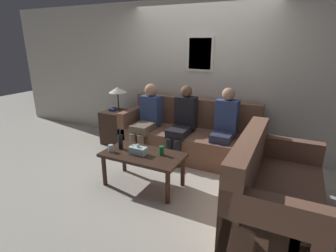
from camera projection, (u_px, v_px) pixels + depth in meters
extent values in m
plane|color=beige|center=(176.00, 166.00, 4.20)|extent=(16.00, 16.00, 0.00)
cube|color=silver|center=(200.00, 77.00, 4.64)|extent=(9.00, 0.06, 2.60)
cube|color=silver|center=(200.00, 54.00, 4.48)|extent=(0.48, 0.02, 0.60)
cube|color=#B7CCB2|center=(200.00, 54.00, 4.47)|extent=(0.40, 0.01, 0.52)
cube|color=brown|center=(187.00, 143.00, 4.53)|extent=(2.30, 0.88, 0.45)
cube|color=brown|center=(195.00, 112.00, 4.67)|extent=(2.30, 0.20, 0.50)
cube|color=brown|center=(135.00, 127.00, 4.94)|extent=(0.14, 0.88, 0.72)
cube|color=brown|center=(252.00, 146.00, 4.03)|extent=(0.14, 0.88, 0.72)
cube|color=brown|center=(276.00, 203.00, 2.86)|extent=(0.88, 1.62, 0.45)
cube|color=brown|center=(248.00, 157.00, 2.86)|extent=(0.20, 1.62, 0.50)
cube|color=brown|center=(270.00, 235.00, 2.19)|extent=(0.88, 0.14, 0.72)
cube|color=brown|center=(283.00, 164.00, 3.45)|extent=(0.88, 0.14, 0.72)
cube|color=#382319|center=(143.00, 155.00, 3.51)|extent=(1.09, 0.58, 0.04)
cylinder|color=#382319|center=(104.00, 170.00, 3.59)|extent=(0.06, 0.06, 0.43)
cylinder|color=#382319|center=(168.00, 187.00, 3.18)|extent=(0.06, 0.06, 0.43)
cylinder|color=#382319|center=(124.00, 158.00, 3.98)|extent=(0.06, 0.06, 0.43)
cylinder|color=#382319|center=(183.00, 171.00, 3.57)|extent=(0.06, 0.06, 0.43)
cube|color=#382319|center=(117.00, 127.00, 5.09)|extent=(0.49, 0.49, 0.64)
cylinder|color=#262628|center=(118.00, 102.00, 4.90)|extent=(0.02, 0.02, 0.38)
cone|color=beige|center=(118.00, 90.00, 4.83)|extent=(0.33, 0.33, 0.10)
cube|color=navy|center=(112.00, 110.00, 4.99)|extent=(0.12, 0.08, 0.03)
cube|color=navy|center=(112.00, 109.00, 4.99)|extent=(0.09, 0.08, 0.02)
cylinder|color=black|center=(121.00, 142.00, 3.63)|extent=(0.07, 0.07, 0.20)
cylinder|color=black|center=(120.00, 132.00, 3.59)|extent=(0.02, 0.02, 0.09)
cylinder|color=silver|center=(111.00, 148.00, 3.55)|extent=(0.07, 0.07, 0.10)
cube|color=gold|center=(135.00, 147.00, 3.70)|extent=(0.16, 0.11, 0.02)
cylinder|color=#197A38|center=(162.00, 151.00, 3.44)|extent=(0.07, 0.07, 0.12)
cube|color=silver|center=(138.00, 151.00, 3.47)|extent=(0.23, 0.12, 0.10)
sphere|color=white|center=(138.00, 146.00, 3.45)|extent=(0.05, 0.05, 0.05)
cube|color=#756651|center=(144.00, 127.00, 4.49)|extent=(0.31, 0.50, 0.14)
cylinder|color=#756651|center=(133.00, 146.00, 4.40)|extent=(0.11, 0.11, 0.45)
cylinder|color=#756651|center=(141.00, 148.00, 4.34)|extent=(0.11, 0.11, 0.45)
cube|color=#33477A|center=(151.00, 110.00, 4.63)|extent=(0.34, 0.22, 0.50)
sphere|color=tan|center=(151.00, 90.00, 4.52)|extent=(0.22, 0.22, 0.22)
cube|color=black|center=(180.00, 132.00, 4.27)|extent=(0.31, 0.49, 0.14)
cylinder|color=black|center=(169.00, 152.00, 4.18)|extent=(0.11, 0.11, 0.45)
cylinder|color=black|center=(178.00, 153.00, 4.12)|extent=(0.11, 0.11, 0.45)
cube|color=black|center=(186.00, 112.00, 4.40)|extent=(0.34, 0.22, 0.53)
sphere|color=brown|center=(186.00, 91.00, 4.29)|extent=(0.20, 0.20, 0.20)
cube|color=#2D334C|center=(222.00, 137.00, 4.03)|extent=(0.31, 0.41, 0.14)
cylinder|color=#2D334C|center=(213.00, 157.00, 3.97)|extent=(0.11, 0.11, 0.45)
cylinder|color=#2D334C|center=(222.00, 159.00, 3.91)|extent=(0.11, 0.11, 0.45)
cube|color=#33477A|center=(227.00, 117.00, 4.12)|extent=(0.34, 0.22, 0.54)
sphere|color=tan|center=(228.00, 94.00, 4.01)|extent=(0.20, 0.20, 0.20)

